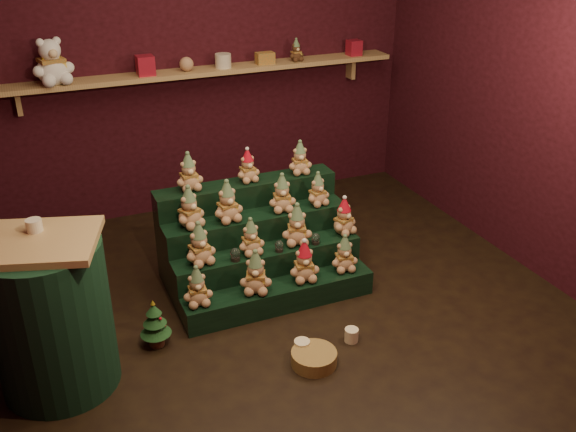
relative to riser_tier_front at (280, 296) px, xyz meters
name	(u,v)px	position (x,y,z in m)	size (l,w,h in m)	color
ground	(286,311)	(0.02, -0.07, -0.09)	(4.00, 4.00, 0.00)	black
back_wall	(195,56)	(0.02, 1.98, 1.31)	(4.00, 0.10, 2.80)	black
front_wall	(513,287)	(0.02, -2.12, 1.31)	(4.00, 0.10, 2.80)	black
right_wall	(545,88)	(2.07, -0.07, 1.31)	(0.10, 4.00, 2.80)	black
back_shelf	(201,72)	(0.02, 1.81, 1.20)	(3.60, 0.26, 0.24)	tan
riser_tier_front	(280,296)	(0.00, 0.00, 0.00)	(1.40, 0.22, 0.18)	black
riser_tier_midfront	(268,271)	(0.00, 0.22, 0.09)	(1.40, 0.22, 0.36)	black
riser_tier_midback	(257,247)	(0.00, 0.44, 0.18)	(1.40, 0.22, 0.54)	black
riser_tier_back	(247,224)	(0.00, 0.66, 0.27)	(1.40, 0.22, 0.72)	black
teddy_0	(197,286)	(-0.59, 0.00, 0.23)	(0.20, 0.18, 0.28)	tan
teddy_1	(256,272)	(-0.18, 0.00, 0.25)	(0.22, 0.20, 0.31)	tan
teddy_2	(304,261)	(0.19, 0.01, 0.24)	(0.22, 0.19, 0.30)	tan
teddy_3	(344,253)	(0.52, 0.02, 0.23)	(0.20, 0.18, 0.28)	tan
teddy_4	(199,244)	(-0.50, 0.22, 0.42)	(0.22, 0.20, 0.31)	tan
teddy_5	(251,236)	(-0.13, 0.22, 0.40)	(0.19, 0.17, 0.27)	tan
teddy_6	(297,224)	(0.23, 0.22, 0.42)	(0.22, 0.20, 0.31)	tan
teddy_7	(344,216)	(0.62, 0.23, 0.41)	(0.20, 0.18, 0.28)	tan
teddy_8	(189,207)	(-0.50, 0.45, 0.60)	(0.21, 0.19, 0.30)	tan
teddy_9	(227,201)	(-0.22, 0.43, 0.60)	(0.22, 0.20, 0.30)	tan
teddy_10	(282,193)	(0.20, 0.43, 0.59)	(0.20, 0.18, 0.28)	tan
teddy_11	(318,189)	(0.49, 0.43, 0.58)	(0.18, 0.16, 0.26)	tan
teddy_12	(189,172)	(-0.43, 0.68, 0.77)	(0.20, 0.18, 0.28)	tan
teddy_13	(248,166)	(0.02, 0.66, 0.75)	(0.18, 0.16, 0.25)	tan
teddy_14	(300,158)	(0.44, 0.65, 0.76)	(0.18, 0.17, 0.26)	tan
snow_globe_a	(235,254)	(-0.27, 0.16, 0.32)	(0.07, 0.07, 0.09)	black
snow_globe_b	(279,246)	(0.06, 0.16, 0.31)	(0.06, 0.06, 0.08)	black
snow_globe_c	(316,239)	(0.35, 0.16, 0.31)	(0.06, 0.06, 0.08)	black
side_table	(51,315)	(-1.51, -0.22, 0.39)	(0.77, 0.70, 0.98)	tan
table_ornament	(34,225)	(-1.51, -0.12, 0.92)	(0.09, 0.09, 0.07)	beige
mini_christmas_tree	(155,323)	(-0.91, -0.09, 0.08)	(0.20, 0.20, 0.35)	#4B291A
mug_left	(302,347)	(-0.07, -0.55, -0.04)	(0.10, 0.10, 0.10)	beige
mug_right	(351,335)	(0.29, -0.55, -0.04)	(0.09, 0.09, 0.09)	beige
wicker_basket	(314,358)	(-0.04, -0.67, -0.04)	(0.29, 0.29, 0.09)	olive
white_bear	(50,55)	(-1.19, 1.77, 1.46)	(0.32, 0.29, 0.45)	white
brown_bear	(296,50)	(0.90, 1.77, 1.33)	(0.14, 0.13, 0.20)	#462817
gift_tin_red_a	(145,65)	(-0.46, 1.78, 1.31)	(0.14, 0.14, 0.16)	#A91A2E
gift_tin_cream	(223,61)	(0.22, 1.78, 1.29)	(0.14, 0.14, 0.12)	beige
gift_tin_red_b	(354,48)	(1.50, 1.78, 1.30)	(0.12, 0.12, 0.14)	#A91A2E
shelf_plush_ball	(186,64)	(-0.11, 1.78, 1.29)	(0.12, 0.12, 0.12)	tan
scarf_gift_box	(265,58)	(0.60, 1.78, 1.28)	(0.16, 0.10, 0.10)	#CB631C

